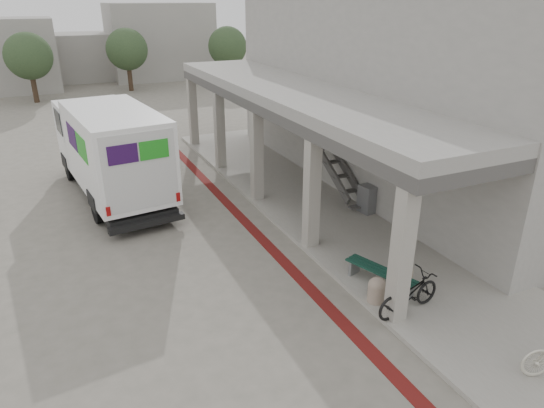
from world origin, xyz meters
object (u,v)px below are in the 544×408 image
utility_cabinet (367,199)px  fedex_truck (110,149)px  bicycle_black (409,294)px  bench (381,274)px

utility_cabinet → fedex_truck: bearing=136.4°
fedex_truck → bicycle_black: (5.05, -10.69, -1.22)m
fedex_truck → bench: (5.15, -9.52, -1.37)m
bicycle_black → fedex_truck: bearing=17.7°
bench → utility_cabinet: utility_cabinet is taller
bench → utility_cabinet: bearing=40.2°
fedex_truck → utility_cabinet: 9.43m
bench → bicycle_black: bearing=-113.7°
utility_cabinet → bicycle_black: bicycle_black is taller
utility_cabinet → bicycle_black: bearing=-123.2°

